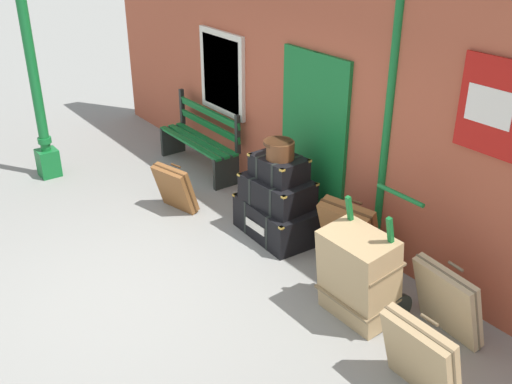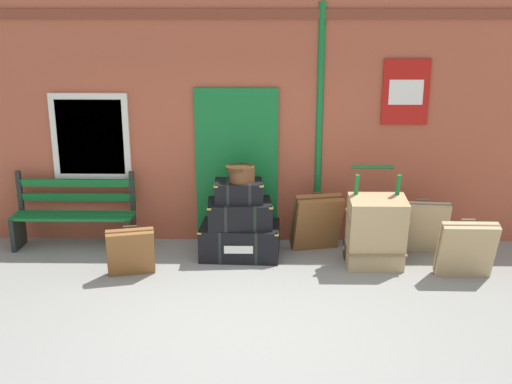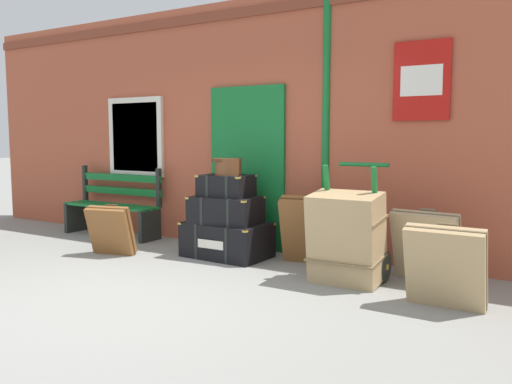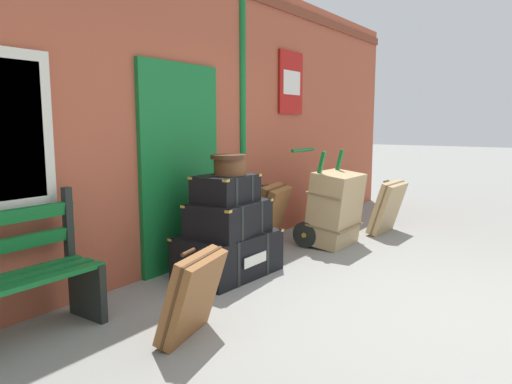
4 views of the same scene
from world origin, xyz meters
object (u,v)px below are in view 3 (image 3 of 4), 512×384
at_px(platform_bench, 114,206).
at_px(large_brown_trunk, 346,238).
at_px(porters_trolley, 352,253).
at_px(suitcase_oxblood, 426,246).
at_px(steamer_trunk_top, 226,186).
at_px(suitcase_beige, 308,230).
at_px(steamer_trunk_base, 227,240).
at_px(round_hatbox, 228,166).
at_px(suitcase_cream, 111,231).
at_px(suitcase_charcoal, 445,267).
at_px(steamer_trunk_middle, 226,210).

distance_m(platform_bench, large_brown_trunk, 3.95).
height_order(porters_trolley, suitcase_oxblood, porters_trolley).
height_order(platform_bench, steamer_trunk_top, platform_bench).
bearing_deg(large_brown_trunk, suitcase_beige, 140.68).
bearing_deg(steamer_trunk_top, steamer_trunk_base, -40.43).
height_order(steamer_trunk_top, round_hatbox, round_hatbox).
height_order(steamer_trunk_base, porters_trolley, porters_trolley).
height_order(platform_bench, round_hatbox, round_hatbox).
bearing_deg(large_brown_trunk, steamer_trunk_base, 167.91).
xyz_separation_m(porters_trolley, large_brown_trunk, (0.00, -0.18, 0.19)).
relative_size(steamer_trunk_base, suitcase_beige, 1.31).
bearing_deg(suitcase_cream, round_hatbox, 27.37).
bearing_deg(porters_trolley, suitcase_oxblood, 23.19).
bearing_deg(steamer_trunk_top, suitcase_charcoal, -14.10).
distance_m(steamer_trunk_middle, suitcase_oxblood, 2.36).
relative_size(steamer_trunk_top, large_brown_trunk, 0.68).
distance_m(large_brown_trunk, suitcase_beige, 0.87).
bearing_deg(large_brown_trunk, steamer_trunk_middle, 168.38).
relative_size(steamer_trunk_top, suitcase_cream, 1.00).
bearing_deg(suitcase_charcoal, large_brown_trunk, 163.11).
height_order(round_hatbox, suitcase_cream, round_hatbox).
relative_size(steamer_trunk_middle, large_brown_trunk, 0.92).
distance_m(round_hatbox, suitcase_oxblood, 2.44).
xyz_separation_m(platform_bench, suitcase_oxblood, (4.57, -0.19, -0.08)).
relative_size(suitcase_oxblood, suitcase_charcoal, 1.01).
xyz_separation_m(steamer_trunk_middle, round_hatbox, (0.03, 0.01, 0.53)).
distance_m(porters_trolley, suitcase_beige, 0.78).
xyz_separation_m(steamer_trunk_middle, suitcase_oxblood, (2.35, 0.12, -0.22)).
bearing_deg(steamer_trunk_middle, suitcase_beige, 11.68).
relative_size(steamer_trunk_middle, round_hatbox, 2.33).
bearing_deg(large_brown_trunk, porters_trolley, 90.00).
xyz_separation_m(porters_trolley, suitcase_oxblood, (0.67, 0.29, 0.09)).
distance_m(steamer_trunk_base, suitcase_cream, 1.44).
xyz_separation_m(suitcase_oxblood, suitcase_charcoal, (0.34, -0.77, -0.00)).
bearing_deg(suitcase_cream, steamer_trunk_base, 28.00).
bearing_deg(large_brown_trunk, suitcase_oxblood, 34.68).
height_order(steamer_trunk_top, suitcase_charcoal, steamer_trunk_top).
relative_size(platform_bench, steamer_trunk_middle, 1.89).
height_order(suitcase_charcoal, suitcase_beige, suitcase_beige).
distance_m(suitcase_charcoal, suitcase_cream, 3.95).
height_order(steamer_trunk_middle, suitcase_beige, suitcase_beige).
relative_size(steamer_trunk_middle, suitcase_beige, 1.07).
height_order(suitcase_charcoal, suitcase_cream, suitcase_charcoal).
height_order(large_brown_trunk, suitcase_oxblood, large_brown_trunk).
bearing_deg(steamer_trunk_base, steamer_trunk_top, 139.57).
bearing_deg(steamer_trunk_base, suitcase_beige, 10.98).
bearing_deg(porters_trolley, suitcase_charcoal, -25.60).
height_order(suitcase_oxblood, suitcase_charcoal, suitcase_oxblood).
xyz_separation_m(steamer_trunk_top, suitcase_charcoal, (2.69, -0.68, -0.51)).
relative_size(steamer_trunk_top, round_hatbox, 1.74).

